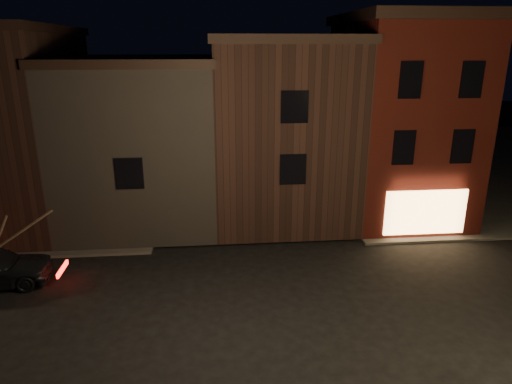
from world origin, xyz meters
The scene contains 6 objects.
ground centered at (0.00, 0.00, 0.00)m, with size 120.00×120.00×0.00m, color black.
sidewalk_far_right centered at (20.00, 20.00, 0.06)m, with size 30.00×30.00×0.12m, color #2D2B28.
corner_building centered at (8.00, 9.47, 5.40)m, with size 6.50×8.50×10.50m.
row_building_a centered at (1.50, 10.50, 4.83)m, with size 7.30×10.30×9.40m.
row_building_b centered at (-5.75, 10.50, 4.33)m, with size 7.80×10.30×8.40m.
row_building_c centered at (-13.00, 10.50, 5.08)m, with size 7.30×10.30×9.90m.
Camera 1 is at (-2.04, -14.22, 9.08)m, focal length 32.00 mm.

